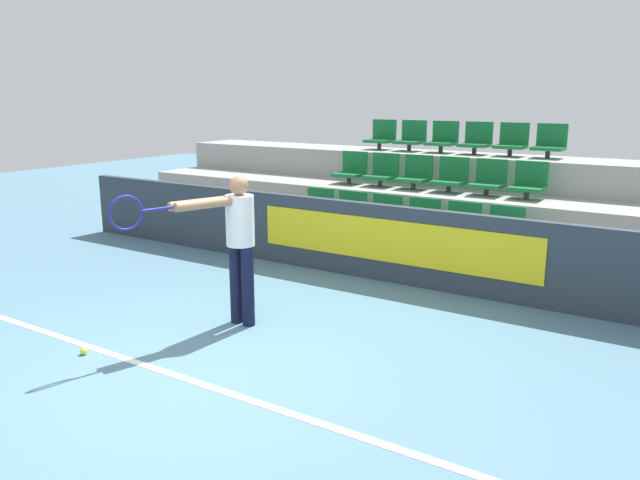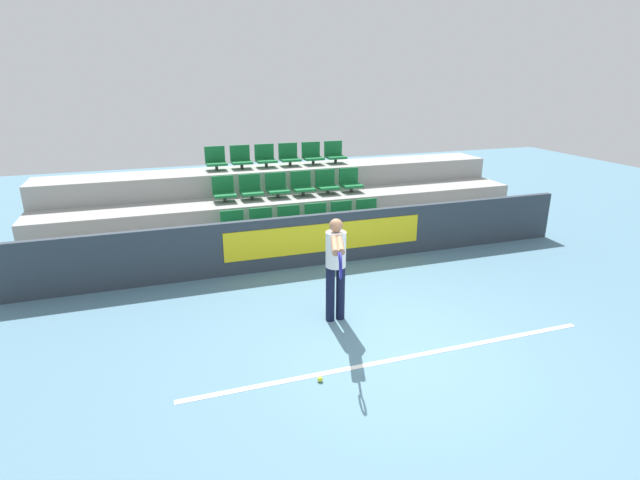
# 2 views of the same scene
# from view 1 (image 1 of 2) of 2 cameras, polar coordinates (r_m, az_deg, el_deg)

# --- Properties ---
(ground_plane) EXTENTS (30.00, 30.00, 0.00)m
(ground_plane) POSITION_cam_1_polar(r_m,az_deg,el_deg) (5.61, -11.45, -11.82)
(ground_plane) COLOR slate
(court_baseline) EXTENTS (5.61, 0.08, 0.01)m
(court_baseline) POSITION_cam_1_polar(r_m,az_deg,el_deg) (5.53, -12.37, -12.21)
(court_baseline) COLOR white
(court_baseline) RESTS_ON ground
(barrier_wall) EXTENTS (10.78, 0.14, 0.99)m
(barrier_wall) POSITION_cam_1_polar(r_m,az_deg,el_deg) (8.06, 5.30, -0.17)
(barrier_wall) COLOR #2D3842
(barrier_wall) RESTS_ON ground
(bleacher_tier_front) EXTENTS (10.38, 1.03, 0.47)m
(bleacher_tier_front) POSITION_cam_1_polar(r_m,az_deg,el_deg) (8.65, 7.07, -1.07)
(bleacher_tier_front) COLOR #9E9E99
(bleacher_tier_front) RESTS_ON ground
(bleacher_tier_middle) EXTENTS (10.38, 1.03, 0.95)m
(bleacher_tier_middle) POSITION_cam_1_polar(r_m,az_deg,el_deg) (9.51, 9.83, 1.60)
(bleacher_tier_middle) COLOR #9E9E99
(bleacher_tier_middle) RESTS_ON ground
(bleacher_tier_back) EXTENTS (10.38, 1.03, 1.42)m
(bleacher_tier_back) POSITION_cam_1_polar(r_m,az_deg,el_deg) (10.41, 12.13, 3.81)
(bleacher_tier_back) COLOR #9E9E99
(bleacher_tier_back) RESTS_ON ground
(stadium_chair_0) EXTENTS (0.45, 0.41, 0.51)m
(stadium_chair_0) POSITION_cam_1_polar(r_m,az_deg,el_deg) (9.33, -0.33, 2.93)
(stadium_chair_0) COLOR #333333
(stadium_chair_0) RESTS_ON bleacher_tier_front
(stadium_chair_1) EXTENTS (0.45, 0.41, 0.51)m
(stadium_chair_1) POSITION_cam_1_polar(r_m,az_deg,el_deg) (9.04, 2.66, 2.59)
(stadium_chair_1) COLOR #333333
(stadium_chair_1) RESTS_ON bleacher_tier_front
(stadium_chair_2) EXTENTS (0.45, 0.41, 0.51)m
(stadium_chair_2) POSITION_cam_1_polar(r_m,az_deg,el_deg) (8.78, 5.85, 2.21)
(stadium_chair_2) COLOR #333333
(stadium_chair_2) RESTS_ON bleacher_tier_front
(stadium_chair_3) EXTENTS (0.45, 0.41, 0.51)m
(stadium_chair_3) POSITION_cam_1_polar(r_m,az_deg,el_deg) (8.54, 9.22, 1.80)
(stadium_chair_3) COLOR #333333
(stadium_chair_3) RESTS_ON bleacher_tier_front
(stadium_chair_4) EXTENTS (0.45, 0.41, 0.51)m
(stadium_chair_4) POSITION_cam_1_polar(r_m,az_deg,el_deg) (8.34, 12.76, 1.37)
(stadium_chair_4) COLOR #333333
(stadium_chair_4) RESTS_ON bleacher_tier_front
(stadium_chair_5) EXTENTS (0.45, 0.41, 0.51)m
(stadium_chair_5) POSITION_cam_1_polar(r_m,az_deg,el_deg) (8.17, 16.47, 0.91)
(stadium_chair_5) COLOR #333333
(stadium_chair_5) RESTS_ON bleacher_tier_front
(stadium_chair_6) EXTENTS (0.45, 0.41, 0.51)m
(stadium_chair_6) POSITION_cam_1_polar(r_m,az_deg,el_deg) (10.13, 2.87, 6.43)
(stadium_chair_6) COLOR #333333
(stadium_chair_6) RESTS_ON bleacher_tier_middle
(stadium_chair_7) EXTENTS (0.45, 0.41, 0.51)m
(stadium_chair_7) POSITION_cam_1_polar(r_m,az_deg,el_deg) (9.86, 5.73, 6.20)
(stadium_chair_7) COLOR #333333
(stadium_chair_7) RESTS_ON bleacher_tier_middle
(stadium_chair_8) EXTENTS (0.45, 0.41, 0.51)m
(stadium_chair_8) POSITION_cam_1_polar(r_m,az_deg,el_deg) (9.62, 8.73, 5.94)
(stadium_chair_8) COLOR #333333
(stadium_chair_8) RESTS_ON bleacher_tier_middle
(stadium_chair_9) EXTENTS (0.45, 0.41, 0.51)m
(stadium_chair_9) POSITION_cam_1_polar(r_m,az_deg,el_deg) (9.41, 11.87, 5.65)
(stadium_chair_9) COLOR #333333
(stadium_chair_9) RESTS_ON bleacher_tier_middle
(stadium_chair_10) EXTENTS (0.45, 0.41, 0.51)m
(stadium_chair_10) POSITION_cam_1_polar(r_m,az_deg,el_deg) (9.22, 15.15, 5.33)
(stadium_chair_10) COLOR #333333
(stadium_chair_10) RESTS_ON bleacher_tier_middle
(stadium_chair_11) EXTENTS (0.45, 0.41, 0.51)m
(stadium_chair_11) POSITION_cam_1_polar(r_m,az_deg,el_deg) (9.07, 18.55, 4.98)
(stadium_chair_11) COLOR #333333
(stadium_chair_11) RESTS_ON bleacher_tier_middle
(stadium_chair_12) EXTENTS (0.45, 0.41, 0.51)m
(stadium_chair_12) POSITION_cam_1_polar(r_m,az_deg,el_deg) (10.99, 5.63, 9.39)
(stadium_chair_12) COLOR #333333
(stadium_chair_12) RESTS_ON bleacher_tier_back
(stadium_chair_13) EXTENTS (0.45, 0.41, 0.51)m
(stadium_chair_13) POSITION_cam_1_polar(r_m,az_deg,el_deg) (10.74, 8.34, 9.23)
(stadium_chair_13) COLOR #333333
(stadium_chair_13) RESTS_ON bleacher_tier_back
(stadium_chair_14) EXTENTS (0.45, 0.41, 0.51)m
(stadium_chair_14) POSITION_cam_1_polar(r_m,az_deg,el_deg) (10.52, 11.16, 9.04)
(stadium_chair_14) COLOR #333333
(stadium_chair_14) RESTS_ON bleacher_tier_back
(stadium_chair_15) EXTENTS (0.45, 0.41, 0.51)m
(stadium_chair_15) POSITION_cam_1_polar(r_m,az_deg,el_deg) (10.32, 14.10, 8.83)
(stadium_chair_15) COLOR #333333
(stadium_chair_15) RESTS_ON bleacher_tier_back
(stadium_chair_16) EXTENTS (0.45, 0.41, 0.51)m
(stadium_chair_16) POSITION_cam_1_polar(r_m,az_deg,el_deg) (10.16, 17.13, 8.58)
(stadium_chair_16) COLOR #333333
(stadium_chair_16) RESTS_ON bleacher_tier_back
(stadium_chair_17) EXTENTS (0.45, 0.41, 0.51)m
(stadium_chair_17) POSITION_cam_1_polar(r_m,az_deg,el_deg) (10.02, 20.26, 8.29)
(stadium_chair_17) COLOR #333333
(stadium_chair_17) RESTS_ON bleacher_tier_back
(tennis_player) EXTENTS (0.57, 1.43, 1.56)m
(tennis_player) POSITION_cam_1_polar(r_m,az_deg,el_deg) (6.35, -7.90, 0.32)
(tennis_player) COLOR black
(tennis_player) RESTS_ON ground
(tennis_ball) EXTENTS (0.07, 0.07, 0.07)m
(tennis_ball) POSITION_cam_1_polar(r_m,az_deg,el_deg) (6.25, -20.80, -9.48)
(tennis_ball) COLOR #CCDB33
(tennis_ball) RESTS_ON ground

